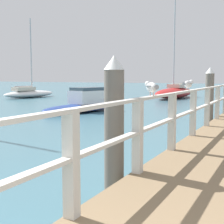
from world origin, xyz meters
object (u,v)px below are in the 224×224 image
boat_1 (84,104)px  boat_2 (29,93)px  dock_piling_far (209,98)px  seagull_background (188,84)px  seagull_foreground (151,87)px  boat_3 (175,92)px  dock_piling_near (114,127)px

boat_1 → boat_2: bearing=157.5°
dock_piling_far → seagull_background: dock_piling_far is taller
seagull_foreground → boat_1: size_ratio=0.08×
seagull_foreground → boat_3: boat_3 is taller
boat_2 → seagull_foreground: bearing=-36.8°
seagull_foreground → seagull_background: bearing=50.1°
dock_piling_far → boat_3: (-5.37, 14.73, -0.54)m
dock_piling_near → seagull_background: dock_piling_near is taller
boat_1 → boat_2: (-9.61, 7.13, -0.02)m
boat_1 → boat_2: size_ratio=0.78×
dock_piling_near → dock_piling_far: bearing=90.0°
seagull_foreground → boat_1: bearing=86.7°
seagull_background → boat_1: 10.06m
seagull_background → boat_3: (-5.76, 19.17, -1.11)m
dock_piling_near → seagull_foreground: size_ratio=5.13×
boat_1 → dock_piling_far: bearing=-8.9°
seagull_foreground → seagull_background: 2.17m
seagull_foreground → boat_3: 22.12m
boat_2 → boat_3: size_ratio=0.71×
dock_piling_far → boat_3: size_ratio=0.23×
boat_2 → boat_3: bearing=32.4°
boat_1 → seagull_background: bearing=-32.1°
dock_piling_far → boat_2: 18.95m
seagull_background → boat_3: boat_3 is taller
dock_piling_far → boat_2: bearing=148.5°
seagull_foreground → boat_2: size_ratio=0.06×
dock_piling_near → seagull_background: (0.38, 2.64, 0.56)m
dock_piling_near → boat_3: size_ratio=0.23×
seagull_background → seagull_foreground: bearing=-81.3°
boat_2 → boat_3: 11.80m
dock_piling_near → boat_3: boat_3 is taller
dock_piling_near → dock_piling_far: same height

